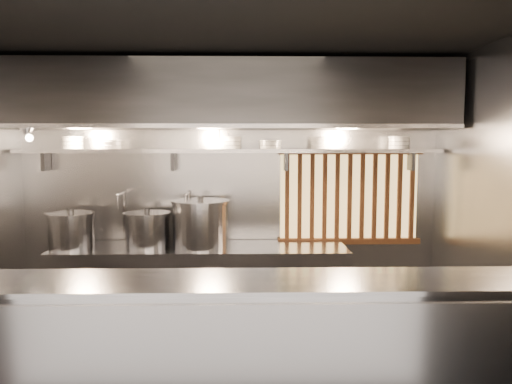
{
  "coord_description": "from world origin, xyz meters",
  "views": [
    {
      "loc": [
        0.17,
        -3.93,
        1.96
      ],
      "look_at": [
        0.26,
        0.55,
        1.52
      ],
      "focal_mm": 35.0,
      "sensor_mm": 36.0,
      "label": 1
    }
  ],
  "objects_px": {
    "stock_pot_left": "(71,230)",
    "stock_pot_mid": "(201,223)",
    "stock_pot_right": "(147,229)",
    "pendant_bulb": "(219,143)",
    "heat_lamp": "(27,132)"
  },
  "relations": [
    {
      "from": "stock_pot_left",
      "to": "stock_pot_mid",
      "type": "distance_m",
      "value": 1.31
    },
    {
      "from": "stock_pot_mid",
      "to": "stock_pot_right",
      "type": "bearing_deg",
      "value": 178.44
    },
    {
      "from": "pendant_bulb",
      "to": "stock_pot_mid",
      "type": "xyz_separation_m",
      "value": [
        -0.19,
        -0.07,
        -0.82
      ]
    },
    {
      "from": "heat_lamp",
      "to": "stock_pot_left",
      "type": "height_order",
      "value": "heat_lamp"
    },
    {
      "from": "pendant_bulb",
      "to": "stock_pot_right",
      "type": "xyz_separation_m",
      "value": [
        -0.74,
        -0.06,
        -0.88
      ]
    },
    {
      "from": "stock_pot_right",
      "to": "stock_pot_left",
      "type": "bearing_deg",
      "value": -176.28
    },
    {
      "from": "pendant_bulb",
      "to": "stock_pot_right",
      "type": "distance_m",
      "value": 1.15
    },
    {
      "from": "stock_pot_left",
      "to": "stock_pot_mid",
      "type": "xyz_separation_m",
      "value": [
        1.31,
        0.03,
        0.06
      ]
    },
    {
      "from": "heat_lamp",
      "to": "pendant_bulb",
      "type": "xyz_separation_m",
      "value": [
        1.8,
        0.35,
        -0.11
      ]
    },
    {
      "from": "heat_lamp",
      "to": "stock_pot_right",
      "type": "relative_size",
      "value": 0.59
    },
    {
      "from": "heat_lamp",
      "to": "stock_pot_right",
      "type": "distance_m",
      "value": 1.47
    },
    {
      "from": "heat_lamp",
      "to": "stock_pot_mid",
      "type": "bearing_deg",
      "value": 9.72
    },
    {
      "from": "pendant_bulb",
      "to": "stock_pot_left",
      "type": "bearing_deg",
      "value": -175.85
    },
    {
      "from": "pendant_bulb",
      "to": "stock_pot_mid",
      "type": "bearing_deg",
      "value": -158.8
    },
    {
      "from": "stock_pot_mid",
      "to": "stock_pot_left",
      "type": "bearing_deg",
      "value": -178.49
    }
  ]
}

